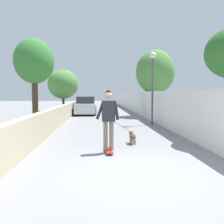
# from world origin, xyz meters

# --- Properties ---
(ground_plane) EXTENTS (80.00, 80.00, 0.00)m
(ground_plane) POSITION_xyz_m (14.00, 0.00, 0.00)
(ground_plane) COLOR gray
(wall_left) EXTENTS (48.00, 0.30, 1.07)m
(wall_left) POSITION_xyz_m (12.00, 2.91, 0.53)
(wall_left) COLOR tan
(wall_left) RESTS_ON ground
(fence_right) EXTENTS (48.00, 0.30, 1.94)m
(fence_right) POSITION_xyz_m (12.00, -2.91, 0.97)
(fence_right) COLOR silver
(fence_right) RESTS_ON ground
(tree_left_near) EXTENTS (3.06, 3.06, 4.21)m
(tree_left_near) POSITION_xyz_m (19.00, 4.22, 2.74)
(tree_left_near) COLOR #473523
(tree_left_near) RESTS_ON ground
(tree_right_far) EXTENTS (2.98, 2.98, 5.16)m
(tree_right_far) POSITION_xyz_m (13.00, -3.73, 3.45)
(tree_right_far) COLOR brown
(tree_right_far) RESTS_ON ground
(tree_left_distant) EXTENTS (2.06, 2.06, 4.64)m
(tree_left_distant) POSITION_xyz_m (7.50, 4.03, 3.42)
(tree_left_distant) COLOR #473523
(tree_left_distant) RESTS_ON ground
(lamp_post) EXTENTS (0.36, 0.36, 4.10)m
(lamp_post) POSITION_xyz_m (8.02, -2.36, 2.83)
(lamp_post) COLOR #4C4C51
(lamp_post) RESTS_ON ground
(skateboard) EXTENTS (0.81, 0.27, 0.08)m
(skateboard) POSITION_xyz_m (1.90, 0.42, 0.07)
(skateboard) COLOR maroon
(skateboard) RESTS_ON ground
(person_skateboarder) EXTENTS (0.25, 0.71, 1.80)m
(person_skateboarder) POSITION_xyz_m (1.90, 0.42, 1.14)
(person_skateboarder) COLOR #726651
(person_skateboarder) RESTS_ON skateboard
(dog) EXTENTS (1.48, 1.04, 1.06)m
(dog) POSITION_xyz_m (3.08, -0.48, 0.27)
(dog) COLOR brown
(dog) RESTS_ON ground
(car_near) EXTENTS (4.27, 1.80, 1.54)m
(car_near) POSITION_xyz_m (15.37, 1.76, 0.72)
(car_near) COLOR silver
(car_near) RESTS_ON ground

